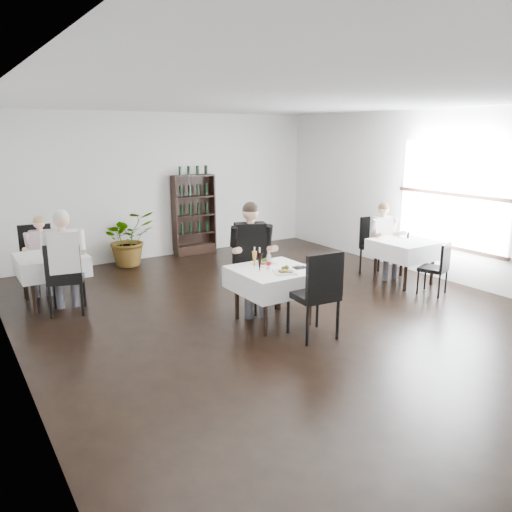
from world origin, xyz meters
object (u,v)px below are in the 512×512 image
Objects in this scene: main_table at (273,279)px; potted_tree at (128,238)px; wine_shelf at (194,215)px; diner_main at (252,249)px.

main_table is 4.16m from potted_tree.
wine_shelf is 4.41m from main_table.
wine_shelf is at bearing 78.22° from main_table.
diner_main is (-0.89, -3.76, 0.09)m from wine_shelf.
diner_main is at bearing -79.60° from potted_tree.
potted_tree is 3.63m from diner_main.
diner_main is at bearing 89.19° from main_table.
potted_tree is (-1.54, -0.20, -0.30)m from wine_shelf.
wine_shelf is 1.59× the size of potted_tree.
potted_tree is at bearing 100.40° from diner_main.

